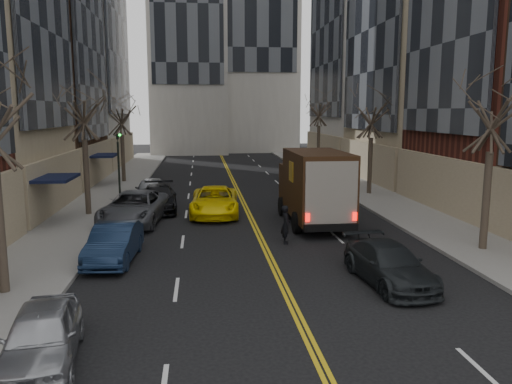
{
  "coord_description": "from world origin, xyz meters",
  "views": [
    {
      "loc": [
        -2.65,
        -7.65,
        5.72
      ],
      "look_at": [
        -0.25,
        13.81,
        2.2
      ],
      "focal_mm": 35.0,
      "sensor_mm": 36.0,
      "label": 1
    }
  ],
  "objects_px": {
    "ups_truck": "(314,187)",
    "observer_sedan": "(389,264)",
    "pedestrian": "(286,224)",
    "taxi": "(215,201)"
  },
  "relations": [
    {
      "from": "pedestrian",
      "to": "ups_truck",
      "type": "bearing_deg",
      "value": -26.4
    },
    {
      "from": "observer_sedan",
      "to": "pedestrian",
      "type": "height_order",
      "value": "pedestrian"
    },
    {
      "from": "pedestrian",
      "to": "observer_sedan",
      "type": "bearing_deg",
      "value": -150.84
    },
    {
      "from": "observer_sedan",
      "to": "taxi",
      "type": "relative_size",
      "value": 0.85
    },
    {
      "from": "ups_truck",
      "to": "pedestrian",
      "type": "relative_size",
      "value": 4.08
    },
    {
      "from": "ups_truck",
      "to": "observer_sedan",
      "type": "bearing_deg",
      "value": -87.08
    },
    {
      "from": "ups_truck",
      "to": "observer_sedan",
      "type": "relative_size",
      "value": 1.46
    },
    {
      "from": "ups_truck",
      "to": "pedestrian",
      "type": "height_order",
      "value": "ups_truck"
    },
    {
      "from": "ups_truck",
      "to": "observer_sedan",
      "type": "xyz_separation_m",
      "value": [
        0.49,
        -8.98,
        -1.23
      ]
    },
    {
      "from": "observer_sedan",
      "to": "taxi",
      "type": "xyz_separation_m",
      "value": [
        -5.46,
        11.84,
        0.11
      ]
    }
  ]
}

